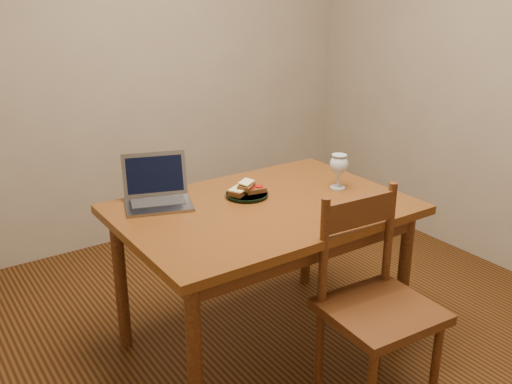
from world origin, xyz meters
TOP-DOWN VIEW (x-y plane):
  - floor at (0.00, 0.00)m, footprint 3.20×3.20m
  - back_wall at (0.00, 1.61)m, footprint 3.20×0.02m
  - table at (-0.11, 0.04)m, footprint 1.30×0.90m
  - chair at (0.05, -0.54)m, footprint 0.46×0.44m
  - plate at (-0.11, 0.18)m, footprint 0.20×0.20m
  - sandwich_cheese at (-0.15, 0.19)m, footprint 0.13×0.11m
  - sandwich_tomato at (-0.07, 0.17)m, footprint 0.11×0.07m
  - sandwich_top at (-0.11, 0.18)m, footprint 0.11×0.11m
  - milk_glass at (0.32, 0.02)m, footprint 0.09×0.09m
  - laptop at (-0.49, 0.35)m, footprint 0.37×0.35m

SIDE VIEW (x-z plane):
  - floor at x=0.00m, z-range -0.02..0.00m
  - chair at x=0.05m, z-range 0.27..0.73m
  - table at x=-0.11m, z-range 0.28..1.02m
  - plate at x=-0.11m, z-range 0.74..0.76m
  - sandwich_tomato at x=-0.07m, z-range 0.76..0.79m
  - sandwich_cheese at x=-0.15m, z-range 0.76..0.79m
  - sandwich_top at x=-0.11m, z-range 0.78..0.81m
  - laptop at x=-0.49m, z-range 0.69..0.90m
  - milk_glass at x=0.32m, z-range 0.74..0.91m
  - back_wall at x=0.00m, z-range 0.00..2.60m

